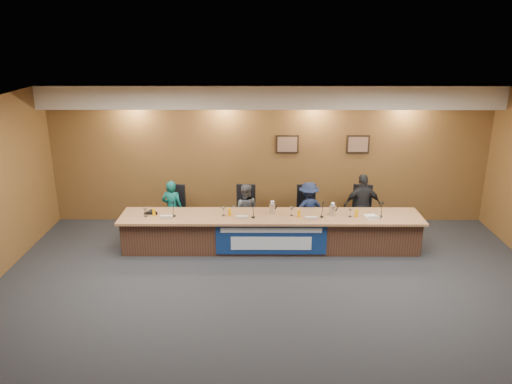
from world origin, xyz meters
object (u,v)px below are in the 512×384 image
office_chair_b (245,213)px  speakerphone (152,212)px  office_chair_c (308,213)px  office_chair_d (361,213)px  panelist_d (362,205)px  carafe_right (333,210)px  carafe_mid (272,209)px  banner (271,239)px  office_chair_a (173,213)px  dais_body (271,233)px  panelist_b (245,210)px  panelist_c (308,209)px  panelist_a (172,208)px

office_chair_b → speakerphone: bearing=-155.0°
office_chair_c → office_chair_d: (1.17, 0.00, 0.00)m
panelist_d → office_chair_d: panelist_d is taller
panelist_d → office_chair_d: 0.24m
carafe_right → speakerphone: 3.69m
panelist_d → office_chair_d: (0.00, 0.10, -0.22)m
speakerphone → carafe_mid: bearing=-0.5°
office_chair_b → office_chair_c: (1.38, 0.00, 0.00)m
office_chair_d → carafe_right: size_ratio=2.18×
banner → carafe_mid: (0.03, 0.45, 0.49)m
office_chair_a → office_chair_d: same height
office_chair_c → office_chair_d: bearing=-6.3°
panelist_d → office_chair_b: 2.56m
dais_body → panelist_d: size_ratio=4.30×
dais_body → speakerphone: size_ratio=18.75×
panelist_b → office_chair_d: panelist_b is taller
office_chair_c → office_chair_a: bearing=173.7°
panelist_d → carafe_mid: bearing=13.5°
dais_body → office_chair_d: (2.00, 0.79, 0.13)m
banner → panelist_c: size_ratio=1.81×
panelist_d → carafe_mid: 2.09m
dais_body → panelist_a: 2.25m
office_chair_c → carafe_right: 1.01m
dais_body → panelist_b: (-0.54, 0.69, 0.24)m
dais_body → office_chair_d: dais_body is taller
office_chair_a → carafe_right: bearing=-2.5°
panelist_c → office_chair_b: 1.39m
office_chair_b → carafe_mid: 1.02m
panelist_a → panelist_b: panelist_a is taller
dais_body → panelist_b: bearing=128.4°
office_chair_b → carafe_mid: bearing=-48.9°
office_chair_b → carafe_mid: (0.57, -0.76, 0.39)m
panelist_c → office_chair_d: size_ratio=2.53×
office_chair_a → office_chair_d: bearing=11.5°
office_chair_a → panelist_d: bearing=10.1°
office_chair_d → panelist_a: bearing=-163.5°
office_chair_a → dais_body: bearing=-8.8°
panelist_b → panelist_c: 1.38m
dais_body → banner: banner is taller
panelist_d → office_chair_a: 4.14m
carafe_right → carafe_mid: bearing=176.1°
panelist_d → speakerphone: bearing=3.2°
carafe_right → panelist_a: bearing=167.7°
banner → panelist_b: (-0.54, 1.10, 0.21)m
panelist_d → carafe_right: (-0.76, -0.74, 0.16)m
panelist_a → panelist_b: bearing=-171.9°
office_chair_b → office_chair_c: 1.38m
carafe_right → office_chair_c: bearing=116.1°
office_chair_d → panelist_d: bearing=-74.9°
dais_body → panelist_c: panelist_c is taller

